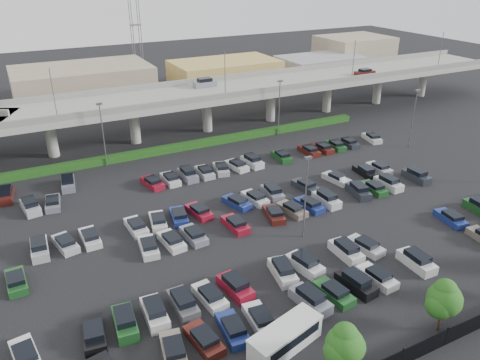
% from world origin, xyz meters
% --- Properties ---
extents(ground, '(280.00, 280.00, 0.00)m').
position_xyz_m(ground, '(0.00, 0.00, 0.00)').
color(ground, black).
extents(overpass, '(150.00, 13.00, 15.80)m').
position_xyz_m(overpass, '(-0.21, 32.01, 6.97)').
color(overpass, gray).
rests_on(overpass, ground).
extents(hedge, '(66.00, 1.60, 1.10)m').
position_xyz_m(hedge, '(0.00, 25.00, 0.55)').
color(hedge, '#194213').
rests_on(hedge, ground).
extents(fence, '(70.00, 0.10, 2.00)m').
position_xyz_m(fence, '(-0.05, -28.00, 0.90)').
color(fence, black).
rests_on(fence, ground).
extents(tree_row, '(65.07, 3.66, 5.94)m').
position_xyz_m(tree_row, '(0.70, -26.53, 3.52)').
color(tree_row, '#332316').
rests_on(tree_row, ground).
extents(shuttle_bus, '(7.34, 4.10, 2.24)m').
position_xyz_m(shuttle_bus, '(-11.29, -22.01, 1.22)').
color(shuttle_bus, silver).
rests_on(shuttle_bus, ground).
extents(parked_cars, '(63.05, 41.63, 1.67)m').
position_xyz_m(parked_cars, '(-2.56, -3.36, 0.62)').
color(parked_cars, '#491813').
rests_on(parked_cars, ground).
extents(light_poles, '(66.90, 48.38, 10.30)m').
position_xyz_m(light_poles, '(-4.13, 2.00, 6.24)').
color(light_poles, '#54545A').
rests_on(light_poles, ground).
extents(distant_buildings, '(138.00, 24.00, 9.00)m').
position_xyz_m(distant_buildings, '(12.38, 61.81, 3.74)').
color(distant_buildings, gray).
rests_on(distant_buildings, ground).
extents(comm_tower, '(2.40, 2.40, 30.00)m').
position_xyz_m(comm_tower, '(4.00, 74.00, 15.61)').
color(comm_tower, '#54545A').
rests_on(comm_tower, ground).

